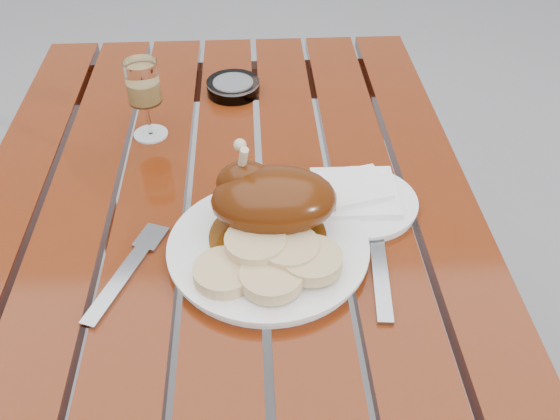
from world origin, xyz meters
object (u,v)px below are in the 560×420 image
object	(u,v)px
dinner_plate	(268,249)
wine_glass	(146,100)
table	(235,354)
side_plate	(361,203)
ashtray	(233,87)

from	to	relation	value
dinner_plate	wine_glass	bearing A→B (deg)	122.18
table	side_plate	size ratio (longest dim) A/B	6.84
table	wine_glass	size ratio (longest dim) A/B	8.32
dinner_plate	side_plate	xyz separation A→B (m)	(0.15, 0.10, -0.00)
wine_glass	ashtray	distance (m)	0.22
table	ashtray	world-z (taller)	ashtray
table	ashtray	bearing A→B (deg)	87.75
dinner_plate	wine_glass	size ratio (longest dim) A/B	2.00
table	side_plate	distance (m)	0.44
dinner_plate	side_plate	world-z (taller)	dinner_plate
table	wine_glass	bearing A→B (deg)	122.66
dinner_plate	wine_glass	world-z (taller)	wine_glass
dinner_plate	ashtray	distance (m)	0.47
table	wine_glass	xyz separation A→B (m)	(-0.14, 0.21, 0.45)
dinner_plate	ashtray	world-z (taller)	ashtray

